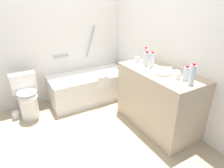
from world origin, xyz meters
name	(u,v)px	position (x,y,z in m)	size (l,w,h in m)	color
ground_plane	(86,135)	(0.00, 0.00, 0.00)	(3.70, 3.70, 0.00)	tan
wall_back_tiled	(52,38)	(0.00, 1.38, 1.15)	(3.10, 0.10, 2.30)	white
wall_right_mirror	(168,45)	(1.40, 0.00, 1.15)	(0.10, 3.07, 2.30)	white
bathtub	(90,86)	(0.51, 0.99, 0.27)	(1.48, 0.69, 1.34)	silver
toilet	(27,96)	(-0.61, 0.95, 0.36)	(0.39, 0.50, 0.73)	white
vanity_counter	(158,99)	(1.04, -0.28, 0.44)	(0.62, 1.24, 0.88)	tan
sink_basin	(162,71)	(1.00, -0.34, 0.91)	(0.30, 0.30, 0.04)	white
sink_faucet	(172,69)	(1.18, -0.34, 0.91)	(0.10, 0.15, 0.06)	silver
water_bottle_0	(192,75)	(1.02, -0.79, 1.01)	(0.07, 0.07, 0.26)	silver
water_bottle_1	(152,61)	(1.00, -0.12, 1.00)	(0.07, 0.07, 0.24)	silver
water_bottle_2	(147,59)	(1.01, 0.01, 0.98)	(0.07, 0.07, 0.21)	silver
water_bottle_3	(145,56)	(1.06, 0.10, 1.00)	(0.07, 0.07, 0.25)	silver
water_bottle_4	(186,74)	(1.07, -0.67, 0.97)	(0.07, 0.07, 0.18)	silver
drinking_glass_0	(177,73)	(1.08, -0.53, 0.92)	(0.06, 0.06, 0.08)	white
drinking_glass_1	(137,59)	(1.00, 0.22, 0.93)	(0.08, 0.08, 0.08)	white
drinking_glass_2	(178,76)	(1.02, -0.60, 0.92)	(0.06, 0.06, 0.08)	white
toilet_paper_roll	(16,115)	(-0.83, 1.00, 0.06)	(0.11, 0.11, 0.11)	white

